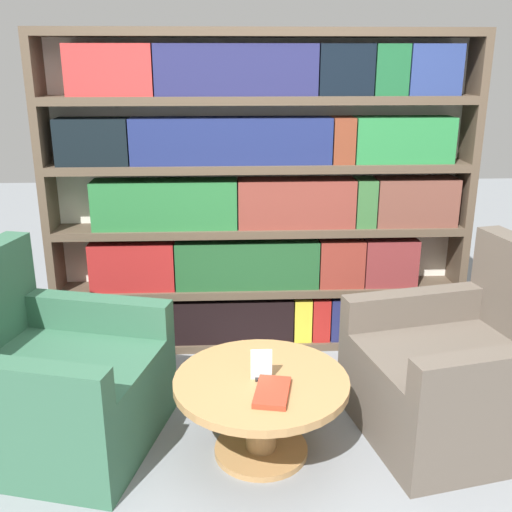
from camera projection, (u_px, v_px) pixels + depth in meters
ground_plane at (274, 466)px, 2.84m from camera, size 14.00×14.00×0.00m
bookshelf at (262, 199)px, 3.78m from camera, size 2.66×0.30×2.01m
armchair_left at (48, 384)px, 2.96m from camera, size 1.12×1.06×0.96m
armchair_right at (465, 374)px, 3.05m from camera, size 1.09×1.04×0.96m
coffee_table at (261, 400)px, 2.85m from camera, size 0.83×0.83×0.41m
table_sign at (261, 367)px, 2.80m from camera, size 0.10×0.06×0.15m
stray_book at (272, 392)px, 2.68m from camera, size 0.19×0.28×0.03m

